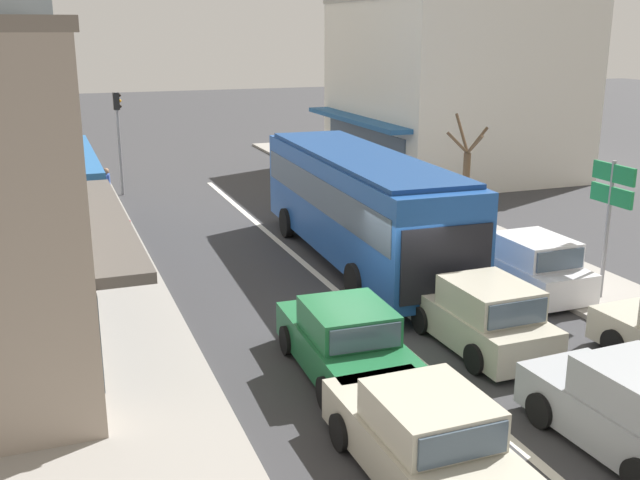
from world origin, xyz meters
TOP-DOWN VIEW (x-y plane):
  - ground_plane at (0.00, 0.00)m, footprint 140.00×140.00m
  - lane_centre_line at (0.00, 4.00)m, footprint 0.20×28.00m
  - sidewalk_left at (-6.80, 6.00)m, footprint 5.20×44.00m
  - kerb_right at (6.20, 6.00)m, footprint 2.80×44.00m
  - building_right_far at (11.48, 16.75)m, footprint 10.01×10.37m
  - city_bus at (1.56, 4.78)m, footprint 3.04×10.94m
  - hatchback_queue_gap_filler at (1.59, -6.25)m, footprint 1.94×3.77m
  - sedan_adjacent_lane_lead at (-1.64, -1.99)m, footprint 2.01×4.26m
  - sedan_behind_bus_near at (-1.92, -5.82)m, footprint 1.94×4.22m
  - hatchback_adjacent_lane_trail at (1.58, -1.84)m, footprint 1.86×3.73m
  - parked_hatchback_kerb_second at (4.67, 0.80)m, footprint 1.85×3.71m
  - parked_wagon_kerb_third at (4.54, 6.51)m, footprint 2.01×4.54m
  - traffic_light_downstreet at (-3.90, 16.77)m, footprint 0.33×0.24m
  - directional_road_sign at (5.97, -0.44)m, footprint 0.10×1.40m
  - street_tree_right at (6.03, 6.28)m, footprint 1.54×1.68m
  - pedestrian_with_handbag_near at (-4.80, 13.30)m, footprint 0.30×0.66m
  - pedestrian_browsing_midblock at (-5.08, 5.98)m, footprint 0.64×0.44m

SIDE VIEW (x-z plane):
  - ground_plane at x=0.00m, z-range 0.00..0.00m
  - lane_centre_line at x=0.00m, z-range 0.00..0.01m
  - kerb_right at x=6.20m, z-range 0.00..0.12m
  - sidewalk_left at x=-6.80m, z-range 0.00..0.14m
  - sedan_adjacent_lane_lead at x=-1.64m, z-range -0.07..1.40m
  - sedan_behind_bus_near at x=-1.92m, z-range -0.07..1.40m
  - hatchback_queue_gap_filler at x=1.59m, z-range -0.06..1.48m
  - hatchback_adjacent_lane_trail at x=1.58m, z-range -0.06..1.48m
  - parked_hatchback_kerb_second at x=4.67m, z-range -0.06..1.48m
  - parked_wagon_kerb_third at x=4.54m, z-range -0.04..1.53m
  - pedestrian_with_handbag_near at x=-4.80m, z-range 0.25..1.88m
  - pedestrian_browsing_midblock at x=-5.08m, z-range 0.25..1.88m
  - street_tree_right at x=6.03m, z-range -0.20..3.78m
  - city_bus at x=1.56m, z-range 0.27..3.49m
  - directional_road_sign at x=5.97m, z-range 0.90..4.50m
  - traffic_light_downstreet at x=-3.90m, z-range 0.75..4.95m
  - building_right_far at x=11.48m, z-range 0.00..8.09m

